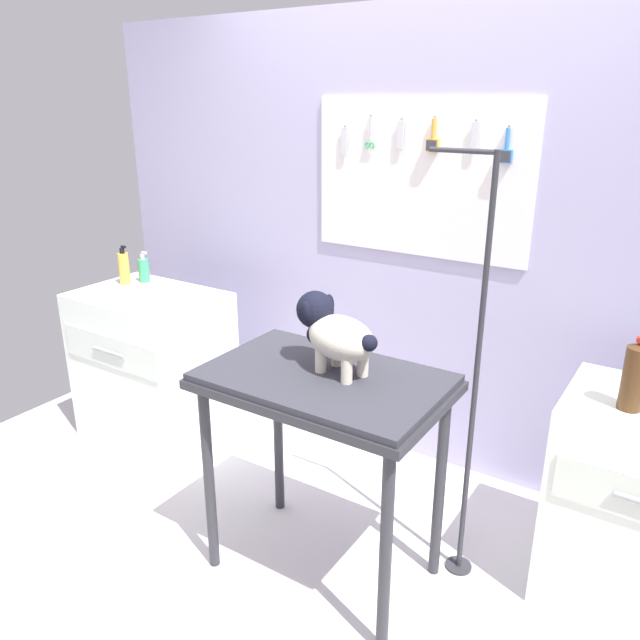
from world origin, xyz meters
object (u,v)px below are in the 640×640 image
Objects in this scene: counter_left at (154,366)px; soda_bottle at (634,376)px; grooming_arm at (472,397)px; grooming_table at (324,399)px; dog at (333,332)px; shampoo_bottle at (124,268)px.

soda_bottle is (2.41, 0.04, 0.54)m from counter_left.
soda_bottle is (0.52, 0.14, 0.16)m from grooming_arm.
dog is at bearing 79.92° from grooming_table.
grooming_arm is at bearing -2.93° from counter_left.
dog is 1.76× the size of shampoo_bottle.
dog is 1.73m from shampoo_bottle.
shampoo_bottle is 0.83× the size of soda_bottle.
shampoo_bottle is (-1.67, 0.43, -0.10)m from dog.
grooming_arm is at bearing -4.41° from shampoo_bottle.
grooming_table is 0.27m from dog.
counter_left is 3.82× the size of shampoo_bottle.
dog reaches higher than counter_left.
grooming_arm is 6.32× the size of soda_bottle.
soda_bottle is at bearing 1.04° from counter_left.
dog is 1.07m from soda_bottle.
grooming_table is 1.74m from shampoo_bottle.
soda_bottle is at bearing 15.08° from grooming_arm.
soda_bottle reaches higher than shampoo_bottle.
grooming_table is at bearing -16.05° from shampoo_bottle.
grooming_arm reaches higher than shampoo_bottle.
soda_bottle is at bearing 24.60° from grooming_table.
shampoo_bottle is at bearing 164.70° from counter_left.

